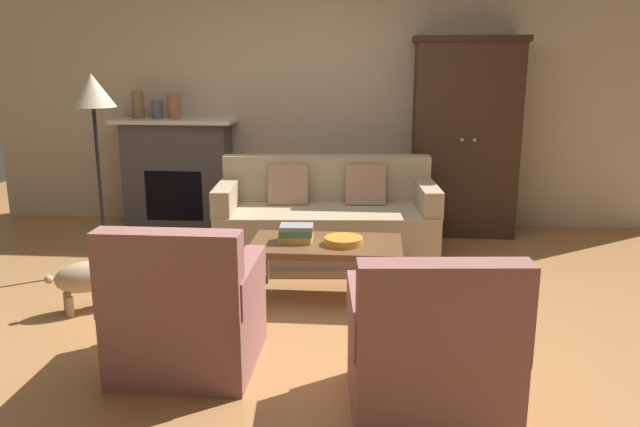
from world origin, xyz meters
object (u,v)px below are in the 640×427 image
object	(u,v)px
couch	(327,220)
mantel_vase_slate	(157,109)
mantel_vase_terracotta	(174,106)
fruit_bowl	(344,241)
book_stack	(296,233)
fireplace	(178,171)
armchair_near_right	(430,356)
coffee_table	(326,249)
floor_lamp	(93,102)
mantel_vase_bronze	(138,105)
armoire	(464,137)
dog	(90,277)
armchair_near_left	(186,316)

from	to	relation	value
couch	mantel_vase_slate	size ratio (longest dim) A/B	10.36
mantel_vase_slate	mantel_vase_terracotta	xyz separation A→B (m)	(0.18, 0.00, 0.04)
fruit_bowl	book_stack	world-z (taller)	book_stack
fireplace	armchair_near_right	xyz separation A→B (m)	(2.36, -3.57, -0.25)
coffee_table	book_stack	xyz separation A→B (m)	(-0.22, 0.00, 0.12)
floor_lamp	mantel_vase_bronze	bearing A→B (deg)	98.44
coffee_table	mantel_vase_slate	distance (m)	2.89
book_stack	floor_lamp	bearing A→B (deg)	165.19
armchair_near_right	coffee_table	bearing A→B (deg)	112.09
fireplace	fruit_bowl	bearing A→B (deg)	-47.72
couch	armchair_near_right	size ratio (longest dim) A/B	2.25
fireplace	couch	distance (m)	1.93
coffee_table	book_stack	world-z (taller)	book_stack
armoire	fireplace	bearing A→B (deg)	178.49
armoire	fruit_bowl	size ratio (longest dim) A/B	6.92
armoire	dog	bearing A→B (deg)	-140.61
coffee_table	mantel_vase_slate	size ratio (longest dim) A/B	5.77
fireplace	armoire	xyz separation A→B (m)	(2.95, -0.08, 0.40)
couch	armchair_near_left	distance (m)	2.31
couch	mantel_vase_terracotta	xyz separation A→B (m)	(-1.65, 0.94, 0.93)
book_stack	mantel_vase_slate	bearing A→B (deg)	130.34
couch	armchair_near_left	xyz separation A→B (m)	(-0.62, -2.22, -0.00)
mantel_vase_slate	dog	xyz separation A→B (m)	(0.29, -2.40, -0.97)
coffee_table	mantel_vase_bronze	world-z (taller)	mantel_vase_bronze
coffee_table	floor_lamp	world-z (taller)	floor_lamp
fireplace	coffee_table	bearing A→B (deg)	-49.25
fireplace	armoire	distance (m)	2.98
armoire	floor_lamp	distance (m)	3.47
fireplace	coffee_table	distance (m)	2.66
armoire	mantel_vase_slate	bearing A→B (deg)	178.90
armoire	floor_lamp	xyz separation A→B (m)	(-3.10, -1.49, 0.42)
fireplace	armchair_near_left	xyz separation A→B (m)	(1.03, -3.18, -0.25)
floor_lamp	fireplace	bearing A→B (deg)	84.54
floor_lamp	armchair_near_left	bearing A→B (deg)	-53.82
couch	book_stack	distance (m)	1.07
book_stack	mantel_vase_bronze	world-z (taller)	mantel_vase_bronze
armoire	armchair_near_left	world-z (taller)	armoire
armoire	coffee_table	world-z (taller)	armoire
mantel_vase_terracotta	fireplace	bearing A→B (deg)	90.00
couch	mantel_vase_slate	bearing A→B (deg)	152.79
armoire	floor_lamp	world-z (taller)	armoire
mantel_vase_slate	dog	world-z (taller)	mantel_vase_slate
fruit_bowl	armchair_near_left	world-z (taller)	armchair_near_left
mantel_vase_terracotta	mantel_vase_slate	bearing A→B (deg)	180.00
fruit_bowl	mantel_vase_terracotta	world-z (taller)	mantel_vase_terracotta
coffee_table	fruit_bowl	size ratio (longest dim) A/B	3.93
fireplace	armchair_near_left	bearing A→B (deg)	-72.05
armchair_near_right	floor_lamp	distance (m)	3.39
armchair_near_left	dog	bearing A→B (deg)	140.24
coffee_table	armchair_near_left	size ratio (longest dim) A/B	1.25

